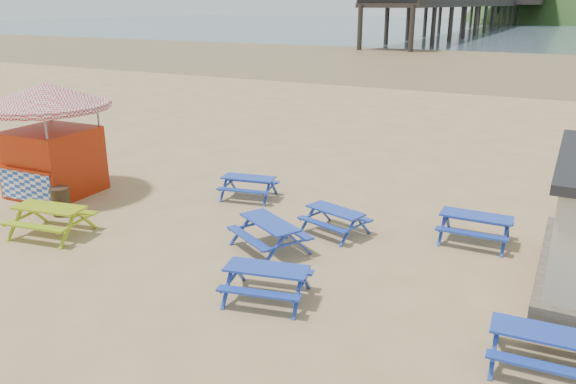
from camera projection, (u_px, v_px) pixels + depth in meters
The scene contains 13 objects.
ground at pixel (266, 242), 15.44m from camera, with size 400.00×400.00×0.00m, color tan.
wet_sand at pixel (513, 63), 61.70m from camera, with size 400.00×400.00×0.00m, color olive.
sea at pixel (563, 27), 158.44m from camera, with size 400.00×400.00×0.00m, color #495C69.
picnic_table_blue_a at pixel (249, 187), 18.86m from camera, with size 1.99×1.72×0.74m.
picnic_table_blue_b at pixel (335, 221), 15.96m from camera, with size 2.02×1.80×0.71m.
picnic_table_blue_c at pixel (475, 229), 15.35m from camera, with size 1.90×1.54×0.78m.
picnic_table_blue_d at pixel (270, 235), 14.86m from camera, with size 2.44×2.30×0.81m.
picnic_table_blue_e at pixel (267, 283), 12.37m from camera, with size 2.10×1.83×0.77m.
picnic_table_blue_f at pixel (543, 351), 9.96m from camera, with size 1.91×1.58×0.77m.
picnic_table_yellow at pixel (51, 221), 15.83m from camera, with size 2.26×1.94×0.84m.
ice_cream_kiosk at pixel (49, 125), 18.70m from camera, with size 4.45×4.45×3.82m.
litter_bin at pixel (61, 201), 17.32m from camera, with size 0.60×0.60×0.88m.
pier at pixel (502, 6), 171.49m from camera, with size 24.00×220.00×39.29m.
Camera 1 is at (7.07, -12.32, 6.23)m, focal length 35.00 mm.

